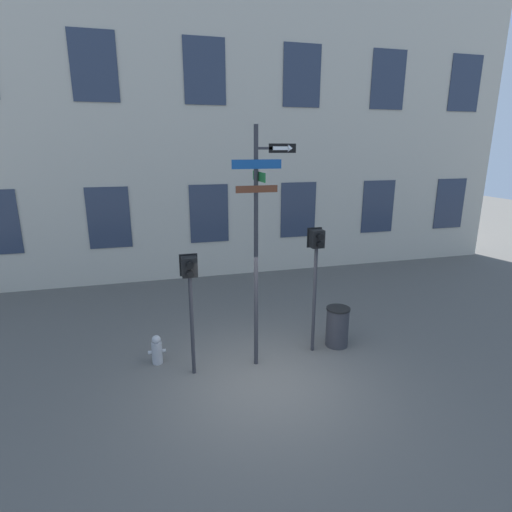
# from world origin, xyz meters

# --- Properties ---
(ground_plane) EXTENTS (60.00, 60.00, 0.00)m
(ground_plane) POSITION_xyz_m (0.00, 0.00, 0.00)
(ground_plane) COLOR #595651
(building_facade) EXTENTS (24.00, 0.63, 14.23)m
(building_facade) POSITION_xyz_m (-0.00, 7.59, 7.12)
(building_facade) COLOR beige
(building_facade) RESTS_ON ground_plane
(street_sign_pole) EXTENTS (1.32, 0.88, 5.14)m
(street_sign_pole) POSITION_xyz_m (0.08, 0.77, 3.04)
(street_sign_pole) COLOR #2D2D33
(street_sign_pole) RESTS_ON ground_plane
(pedestrian_signal_left) EXTENTS (0.37, 0.40, 2.63)m
(pedestrian_signal_left) POSITION_xyz_m (-1.37, 0.74, 2.06)
(pedestrian_signal_left) COLOR #2D2D33
(pedestrian_signal_left) RESTS_ON ground_plane
(pedestrian_signal_right) EXTENTS (0.34, 0.40, 2.97)m
(pedestrian_signal_right) POSITION_xyz_m (1.49, 1.01, 2.30)
(pedestrian_signal_right) COLOR #2D2D33
(pedestrian_signal_right) RESTS_ON ground_plane
(fire_hydrant) EXTENTS (0.39, 0.23, 0.68)m
(fire_hydrant) POSITION_xyz_m (-2.12, 1.37, 0.33)
(fire_hydrant) COLOR #A5A5A8
(fire_hydrant) RESTS_ON ground_plane
(trash_bin) EXTENTS (0.57, 0.57, 0.98)m
(trash_bin) POSITION_xyz_m (2.16, 1.10, 0.49)
(trash_bin) COLOR #333338
(trash_bin) RESTS_ON ground_plane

